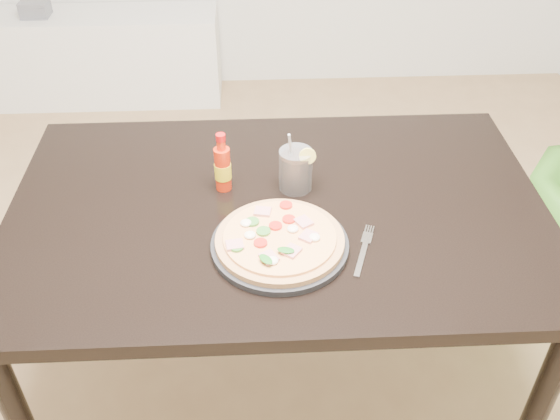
{
  "coord_description": "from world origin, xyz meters",
  "views": [
    {
      "loc": [
        0.09,
        -1.25,
        1.75
      ],
      "look_at": [
        0.14,
        -0.09,
        0.83
      ],
      "focal_mm": 40.0,
      "sensor_mm": 36.0,
      "label": 1
    }
  ],
  "objects_px": {
    "pizza": "(279,239)",
    "hot_sauce_bottle": "(223,168)",
    "fork": "(364,249)",
    "media_console": "(94,58)",
    "dining_table": "(278,230)",
    "plate": "(280,245)",
    "cola_cup": "(296,171)"
  },
  "relations": [
    {
      "from": "hot_sauce_bottle",
      "to": "dining_table",
      "type": "bearing_deg",
      "value": -30.8
    },
    {
      "from": "plate",
      "to": "pizza",
      "type": "height_order",
      "value": "pizza"
    },
    {
      "from": "cola_cup",
      "to": "hot_sauce_bottle",
      "type": "bearing_deg",
      "value": 178.02
    },
    {
      "from": "media_console",
      "to": "pizza",
      "type": "bearing_deg",
      "value": -66.94
    },
    {
      "from": "plate",
      "to": "fork",
      "type": "bearing_deg",
      "value": -4.9
    },
    {
      "from": "dining_table",
      "to": "fork",
      "type": "bearing_deg",
      "value": -42.36
    },
    {
      "from": "fork",
      "to": "media_console",
      "type": "bearing_deg",
      "value": 136.02
    },
    {
      "from": "plate",
      "to": "cola_cup",
      "type": "bearing_deg",
      "value": 77.43
    },
    {
      "from": "dining_table",
      "to": "pizza",
      "type": "distance_m",
      "value": 0.2
    },
    {
      "from": "plate",
      "to": "media_console",
      "type": "xyz_separation_m",
      "value": [
        -0.94,
        2.2,
        -0.51
      ]
    },
    {
      "from": "dining_table",
      "to": "plate",
      "type": "xyz_separation_m",
      "value": [
        -0.0,
        -0.16,
        0.09
      ]
    },
    {
      "from": "cola_cup",
      "to": "media_console",
      "type": "bearing_deg",
      "value": 116.84
    },
    {
      "from": "hot_sauce_bottle",
      "to": "fork",
      "type": "relative_size",
      "value": 0.92
    },
    {
      "from": "hot_sauce_bottle",
      "to": "fork",
      "type": "distance_m",
      "value": 0.44
    },
    {
      "from": "hot_sauce_bottle",
      "to": "cola_cup",
      "type": "xyz_separation_m",
      "value": [
        0.19,
        -0.01,
        -0.01
      ]
    },
    {
      "from": "dining_table",
      "to": "pizza",
      "type": "xyz_separation_m",
      "value": [
        -0.0,
        -0.16,
        0.11
      ]
    },
    {
      "from": "fork",
      "to": "media_console",
      "type": "distance_m",
      "value": 2.55
    },
    {
      "from": "media_console",
      "to": "hot_sauce_bottle",
      "type": "bearing_deg",
      "value": -67.74
    },
    {
      "from": "hot_sauce_bottle",
      "to": "media_console",
      "type": "xyz_separation_m",
      "value": [
        -0.8,
        1.96,
        -0.57
      ]
    },
    {
      "from": "plate",
      "to": "cola_cup",
      "type": "xyz_separation_m",
      "value": [
        0.05,
        0.24,
        0.05
      ]
    },
    {
      "from": "dining_table",
      "to": "pizza",
      "type": "bearing_deg",
      "value": -91.35
    },
    {
      "from": "pizza",
      "to": "hot_sauce_bottle",
      "type": "xyz_separation_m",
      "value": [
        -0.14,
        0.25,
        0.04
      ]
    },
    {
      "from": "cola_cup",
      "to": "fork",
      "type": "height_order",
      "value": "cola_cup"
    },
    {
      "from": "hot_sauce_bottle",
      "to": "fork",
      "type": "bearing_deg",
      "value": -37.97
    },
    {
      "from": "dining_table",
      "to": "cola_cup",
      "type": "xyz_separation_m",
      "value": [
        0.05,
        0.08,
        0.14
      ]
    },
    {
      "from": "dining_table",
      "to": "media_console",
      "type": "height_order",
      "value": "dining_table"
    },
    {
      "from": "media_console",
      "to": "fork",
      "type": "bearing_deg",
      "value": -62.83
    },
    {
      "from": "plate",
      "to": "hot_sauce_bottle",
      "type": "height_order",
      "value": "hot_sauce_bottle"
    },
    {
      "from": "hot_sauce_bottle",
      "to": "media_console",
      "type": "distance_m",
      "value": 2.19
    },
    {
      "from": "pizza",
      "to": "hot_sauce_bottle",
      "type": "bearing_deg",
      "value": 119.03
    },
    {
      "from": "pizza",
      "to": "media_console",
      "type": "height_order",
      "value": "pizza"
    },
    {
      "from": "pizza",
      "to": "hot_sauce_bottle",
      "type": "distance_m",
      "value": 0.29
    }
  ]
}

